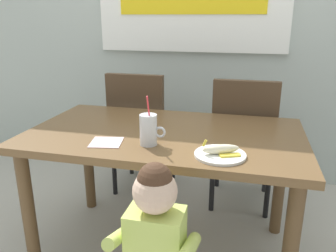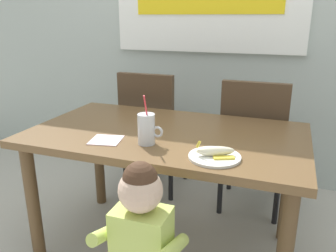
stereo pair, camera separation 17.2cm
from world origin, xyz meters
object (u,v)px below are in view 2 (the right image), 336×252
at_px(dining_chair_right, 253,140).
at_px(milk_cup, 147,131).
at_px(snack_plate, 215,157).
at_px(dining_table, 167,149).
at_px(paper_napkin, 106,140).
at_px(dining_chair_left, 152,126).
at_px(toddler_standing, 142,236).
at_px(peeled_banana, 216,151).

height_order(dining_chair_right, milk_cup, milk_cup).
height_order(dining_chair_right, snack_plate, dining_chair_right).
relative_size(dining_table, paper_napkin, 9.79).
xyz_separation_m(dining_table, paper_napkin, (-0.24, -0.24, 0.10)).
distance_m(dining_chair_left, milk_cup, 0.97).
bearing_deg(toddler_standing, dining_chair_left, 110.75).
relative_size(dining_chair_left, paper_napkin, 6.40).
relative_size(dining_chair_right, peeled_banana, 5.46).
xyz_separation_m(dining_table, peeled_banana, (0.33, -0.27, 0.13)).
distance_m(toddler_standing, milk_cup, 0.51).
bearing_deg(milk_cup, peeled_banana, -9.34).
bearing_deg(paper_napkin, dining_table, 45.16).
xyz_separation_m(milk_cup, snack_plate, (0.35, -0.06, -0.06)).
relative_size(dining_chair_right, snack_plate, 4.17).
xyz_separation_m(dining_chair_right, paper_napkin, (-0.64, -0.84, 0.21)).
distance_m(dining_chair_left, paper_napkin, 0.93).
xyz_separation_m(dining_table, milk_cup, (-0.02, -0.21, 0.17)).
distance_m(snack_plate, paper_napkin, 0.56).
relative_size(dining_table, milk_cup, 5.89).
xyz_separation_m(toddler_standing, paper_napkin, (-0.35, 0.37, 0.23)).
distance_m(dining_chair_right, snack_plate, 0.90).
height_order(toddler_standing, milk_cup, milk_cup).
distance_m(dining_chair_right, milk_cup, 0.96).
bearing_deg(snack_plate, milk_cup, 170.16).
bearing_deg(snack_plate, paper_napkin, 176.58).
distance_m(dining_chair_left, peeled_banana, 1.18).
distance_m(dining_chair_right, peeled_banana, 0.91).
bearing_deg(dining_chair_right, dining_table, 55.91).
relative_size(milk_cup, paper_napkin, 1.66).
height_order(dining_chair_left, milk_cup, milk_cup).
height_order(dining_chair_left, snack_plate, dining_chair_left).
distance_m(dining_table, milk_cup, 0.27).
bearing_deg(snack_plate, dining_chair_right, 84.47).
bearing_deg(toddler_standing, dining_table, 101.08).
xyz_separation_m(toddler_standing, milk_cup, (-0.14, 0.39, 0.29)).
bearing_deg(snack_plate, dining_chair_left, 126.39).
bearing_deg(snack_plate, peeled_banana, 29.03).
bearing_deg(peeled_banana, dining_chair_right, 84.74).
bearing_deg(dining_table, snack_plate, -39.82).
bearing_deg(paper_napkin, snack_plate, -3.42).
distance_m(dining_chair_left, snack_plate, 1.17).
relative_size(dining_table, snack_plate, 6.38).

